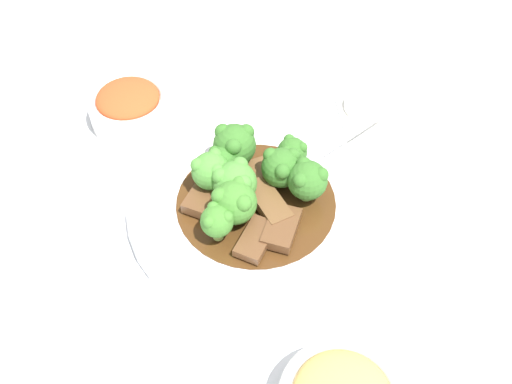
% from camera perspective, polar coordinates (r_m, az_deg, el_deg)
% --- Properties ---
extents(ground_plane, '(4.00, 4.00, 0.00)m').
position_cam_1_polar(ground_plane, '(0.75, 0.00, -1.66)').
color(ground_plane, silver).
extents(main_plate, '(0.32, 0.32, 0.02)m').
position_cam_1_polar(main_plate, '(0.74, 0.00, -1.18)').
color(main_plate, white).
rests_on(main_plate, ground_plane).
extents(beef_strip_0, '(0.04, 0.05, 0.01)m').
position_cam_1_polar(beef_strip_0, '(0.76, 0.30, 2.11)').
color(beef_strip_0, brown).
rests_on(beef_strip_0, main_plate).
extents(beef_strip_1, '(0.08, 0.04, 0.01)m').
position_cam_1_polar(beef_strip_1, '(0.72, 1.19, -1.00)').
color(beef_strip_1, brown).
rests_on(beef_strip_1, main_plate).
extents(beef_strip_2, '(0.06, 0.06, 0.01)m').
position_cam_1_polar(beef_strip_2, '(0.72, -4.65, -1.21)').
color(beef_strip_2, brown).
rests_on(beef_strip_2, main_plate).
extents(beef_strip_3, '(0.06, 0.06, 0.01)m').
position_cam_1_polar(beef_strip_3, '(0.69, -0.01, -4.51)').
color(beef_strip_3, brown).
rests_on(beef_strip_3, main_plate).
extents(beef_strip_4, '(0.07, 0.06, 0.01)m').
position_cam_1_polar(beef_strip_4, '(0.70, 2.42, -3.42)').
color(beef_strip_4, brown).
rests_on(beef_strip_4, main_plate).
extents(broccoli_floret_0, '(0.04, 0.04, 0.04)m').
position_cam_1_polar(broccoli_floret_0, '(0.76, 3.46, 3.88)').
color(broccoli_floret_0, '#8EB756').
rests_on(broccoli_floret_0, main_plate).
extents(broccoli_floret_1, '(0.04, 0.04, 0.05)m').
position_cam_1_polar(broccoli_floret_1, '(0.74, -3.17, 3.01)').
color(broccoli_floret_1, '#7FA84C').
rests_on(broccoli_floret_1, main_plate).
extents(broccoli_floret_2, '(0.05, 0.05, 0.06)m').
position_cam_1_polar(broccoli_floret_2, '(0.71, -2.03, 0.95)').
color(broccoli_floret_2, '#7FA84C').
rests_on(broccoli_floret_2, main_plate).
extents(broccoli_floret_3, '(0.05, 0.05, 0.05)m').
position_cam_1_polar(broccoli_floret_3, '(0.72, 4.93, 1.18)').
color(broccoli_floret_3, '#8EB756').
rests_on(broccoli_floret_3, main_plate).
extents(broccoli_floret_4, '(0.05, 0.05, 0.06)m').
position_cam_1_polar(broccoli_floret_4, '(0.75, -2.07, 4.54)').
color(broccoli_floret_4, '#8EB756').
rests_on(broccoli_floret_4, main_plate).
extents(broccoli_floret_5, '(0.05, 0.05, 0.06)m').
position_cam_1_polar(broccoli_floret_5, '(0.72, -4.34, 2.06)').
color(broccoli_floret_5, '#8EB756').
rests_on(broccoli_floret_5, main_plate).
extents(broccoli_floret_6, '(0.04, 0.04, 0.05)m').
position_cam_1_polar(broccoli_floret_6, '(0.68, -3.74, -2.75)').
color(broccoli_floret_6, '#7FA84C').
rests_on(broccoli_floret_6, main_plate).
extents(broccoli_floret_7, '(0.05, 0.05, 0.05)m').
position_cam_1_polar(broccoli_floret_7, '(0.73, 2.44, 2.40)').
color(broccoli_floret_7, '#7FA84C').
rests_on(broccoli_floret_7, main_plate).
extents(broccoli_floret_8, '(0.05, 0.05, 0.06)m').
position_cam_1_polar(broccoli_floret_8, '(0.69, -2.06, -0.91)').
color(broccoli_floret_8, '#8EB756').
rests_on(broccoli_floret_8, main_plate).
extents(serving_spoon, '(0.10, 0.20, 0.01)m').
position_cam_1_polar(serving_spoon, '(0.78, 5.44, 3.12)').
color(serving_spoon, '#B7B7BC').
rests_on(serving_spoon, main_plate).
extents(side_bowl_kimchi, '(0.11, 0.11, 0.05)m').
position_cam_1_polar(side_bowl_kimchi, '(0.86, -11.96, 8.03)').
color(side_bowl_kimchi, white).
rests_on(side_bowl_kimchi, ground_plane).
extents(sauce_dish, '(0.07, 0.07, 0.01)m').
position_cam_1_polar(sauce_dish, '(0.89, 10.59, 8.06)').
color(sauce_dish, white).
rests_on(sauce_dish, ground_plane).
extents(paper_napkin, '(0.14, 0.12, 0.01)m').
position_cam_1_polar(paper_napkin, '(0.88, 11.28, 7.10)').
color(paper_napkin, silver).
rests_on(paper_napkin, ground_plane).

